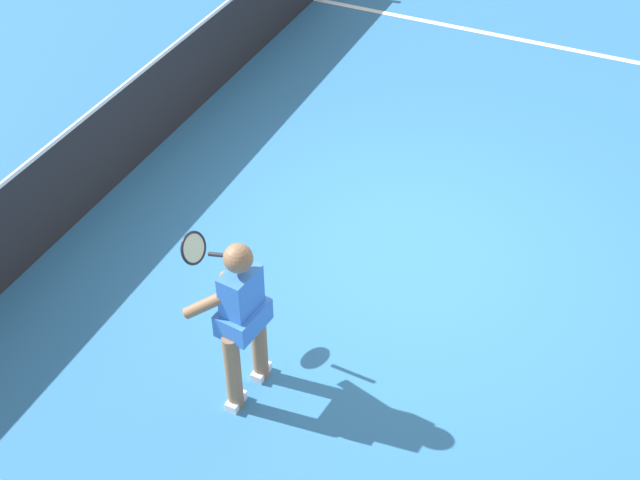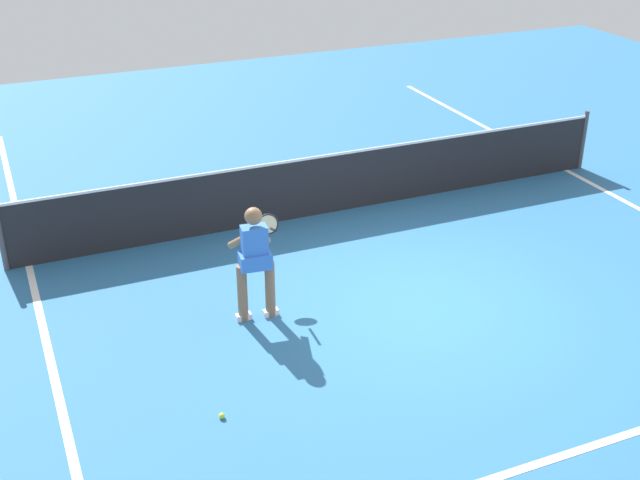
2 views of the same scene
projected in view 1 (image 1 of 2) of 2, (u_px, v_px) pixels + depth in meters
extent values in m
plane|color=teal|center=(409.00, 250.00, 8.29)|extent=(26.82, 26.82, 0.00)
cube|color=white|center=(528.00, 41.00, 11.59)|extent=(0.10, 18.63, 0.01)
cube|color=#232326|center=(126.00, 132.00, 8.98)|extent=(10.07, 0.02, 0.98)
cube|color=white|center=(118.00, 90.00, 8.65)|extent=(10.07, 0.02, 0.04)
cylinder|color=#8C6647|center=(233.00, 372.00, 6.59)|extent=(0.13, 0.13, 0.78)
cylinder|color=#8C6647|center=(259.00, 343.00, 6.82)|extent=(0.13, 0.13, 0.78)
cube|color=white|center=(236.00, 401.00, 6.81)|extent=(0.20, 0.10, 0.08)
cube|color=white|center=(261.00, 372.00, 7.05)|extent=(0.20, 0.10, 0.08)
cube|color=#3875D6|center=(242.00, 299.00, 6.28)|extent=(0.34, 0.24, 0.52)
cube|color=#3875D6|center=(243.00, 317.00, 6.41)|extent=(0.43, 0.32, 0.20)
sphere|color=#8C6647|center=(238.00, 258.00, 6.02)|extent=(0.22, 0.22, 0.22)
cylinder|color=#8C6647|center=(213.00, 301.00, 6.23)|extent=(0.24, 0.48, 0.37)
cylinder|color=#8C6647|center=(237.00, 278.00, 6.43)|extent=(0.33, 0.45, 0.37)
cylinder|color=black|center=(223.00, 255.00, 6.68)|extent=(0.07, 0.30, 0.14)
torus|color=black|center=(194.00, 248.00, 6.84)|extent=(0.30, 0.15, 0.28)
cylinder|color=beige|center=(194.00, 248.00, 6.84)|extent=(0.25, 0.12, 0.23)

